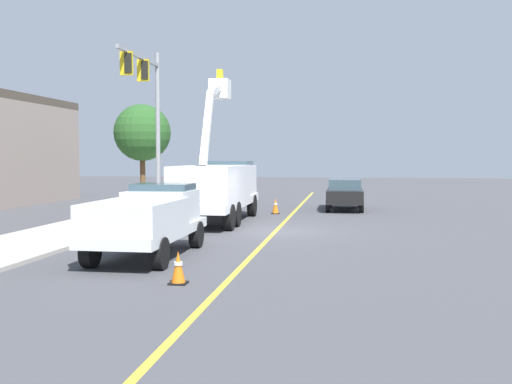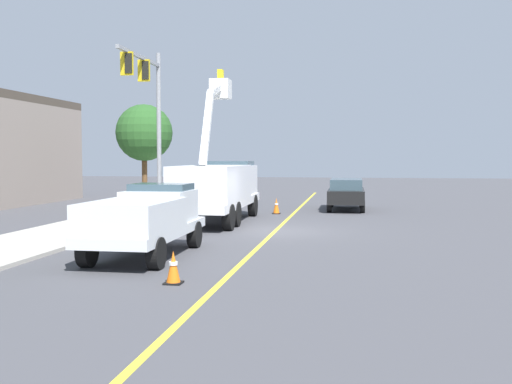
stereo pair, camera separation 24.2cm
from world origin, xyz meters
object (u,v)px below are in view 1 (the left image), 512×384
object	(u,v)px
traffic_cone_leading	(178,268)
passing_minivan	(345,192)
traffic_signal_mast	(148,101)
utility_bucket_truck	(217,186)
service_pickup_truck	(148,218)
traffic_cone_mid_front	(275,206)

from	to	relation	value
traffic_cone_leading	passing_minivan	bearing A→B (deg)	-10.66
traffic_cone_leading	traffic_signal_mast	xyz separation A→B (m)	(14.02, 5.55, 5.15)
traffic_signal_mast	passing_minivan	bearing A→B (deg)	-59.17
utility_bucket_truck	service_pickup_truck	size ratio (longest dim) A/B	1.46
traffic_signal_mast	traffic_cone_leading	bearing A→B (deg)	-158.39
utility_bucket_truck	traffic_cone_leading	xyz separation A→B (m)	(-12.63, -1.91, -1.24)
service_pickup_truck	traffic_signal_mast	xyz separation A→B (m)	(10.66, 3.66, 4.40)
utility_bucket_truck	traffic_cone_mid_front	distance (m)	4.70
utility_bucket_truck	passing_minivan	world-z (taller)	utility_bucket_truck
traffic_cone_leading	service_pickup_truck	bearing A→B (deg)	29.35
passing_minivan	traffic_cone_leading	xyz separation A→B (m)	(-19.53, 3.68, -0.60)
service_pickup_truck	passing_minivan	bearing A→B (deg)	-19.00
service_pickup_truck	traffic_cone_leading	size ratio (longest dim) A/B	7.39
passing_minivan	service_pickup_truck	bearing A→B (deg)	161.00
passing_minivan	traffic_cone_mid_front	size ratio (longest dim) A/B	5.97
traffic_cone_leading	traffic_cone_mid_front	distance (m)	16.66
passing_minivan	traffic_signal_mast	world-z (taller)	traffic_signal_mast
utility_bucket_truck	traffic_cone_leading	distance (m)	12.84
service_pickup_truck	traffic_cone_mid_front	world-z (taller)	service_pickup_truck
passing_minivan	traffic_signal_mast	xyz separation A→B (m)	(-5.51, 9.23, 4.54)
traffic_cone_mid_front	service_pickup_truck	bearing A→B (deg)	171.06
traffic_cone_mid_front	traffic_signal_mast	distance (m)	8.14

